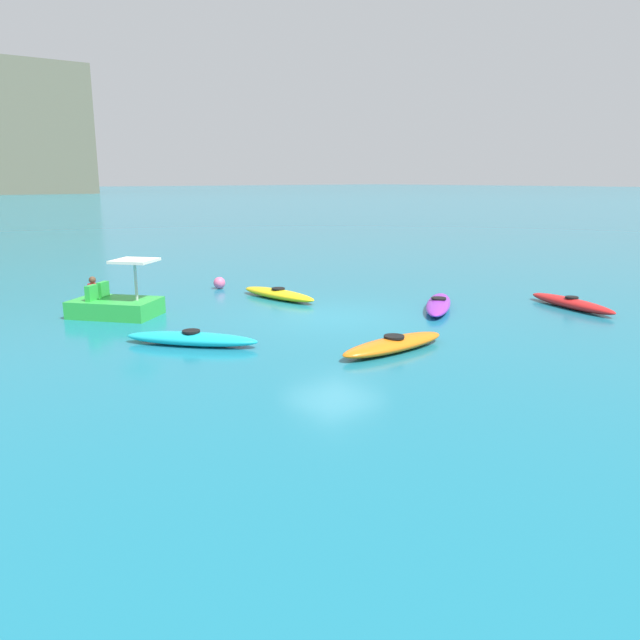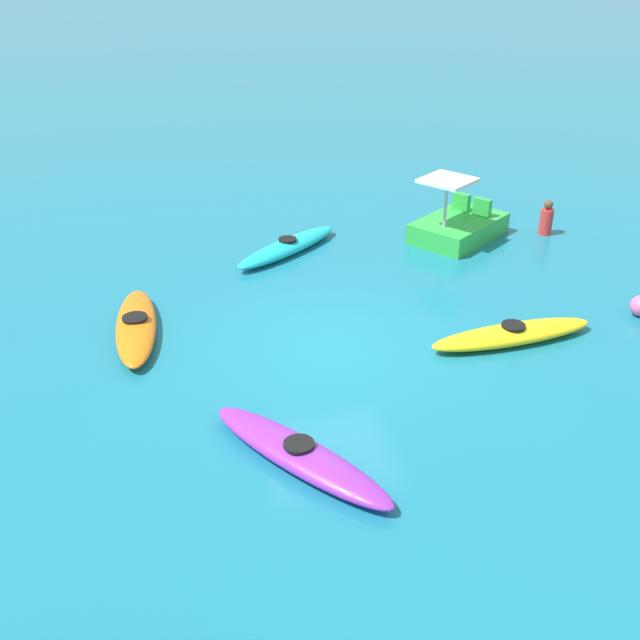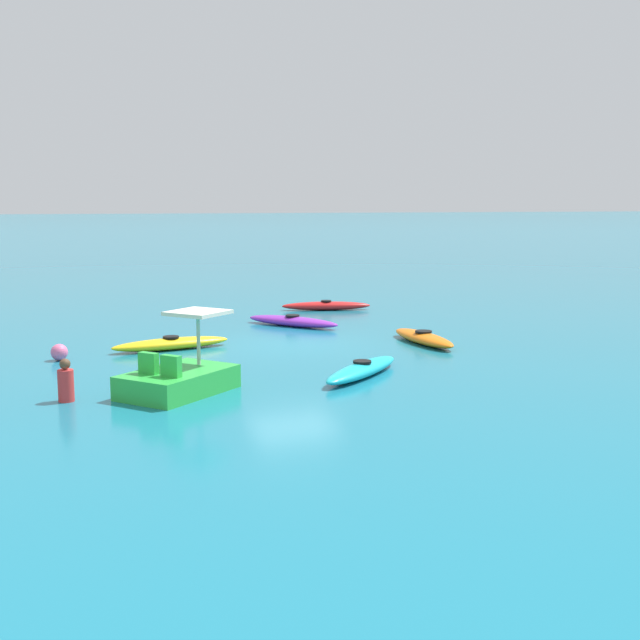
{
  "view_description": "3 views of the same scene",
  "coord_description": "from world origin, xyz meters",
  "px_view_note": "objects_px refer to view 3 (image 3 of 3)",
  "views": [
    {
      "loc": [
        -11.36,
        -13.07,
        3.91
      ],
      "look_at": [
        -1.51,
        -1.18,
        0.37
      ],
      "focal_mm": 34.71,
      "sensor_mm": 36.0,
      "label": 1
    },
    {
      "loc": [
        11.87,
        -2.53,
        6.97
      ],
      "look_at": [
        -0.47,
        -0.08,
        0.33
      ],
      "focal_mm": 42.42,
      "sensor_mm": 36.0,
      "label": 2
    },
    {
      "loc": [
        -21.15,
        7.54,
        3.97
      ],
      "look_at": [
        -0.07,
        -0.78,
        0.67
      ],
      "focal_mm": 45.09,
      "sensor_mm": 36.0,
      "label": 3
    }
  ],
  "objects_px": {
    "kayak_yellow": "(171,344)",
    "kayak_red": "(326,306)",
    "person_near_shore": "(66,383)",
    "kayak_orange": "(423,338)",
    "pedal_boat_green": "(179,378)",
    "kayak_purple": "(293,321)",
    "buoy_pink": "(59,352)",
    "kayak_cyan": "(362,369)"
  },
  "relations": [
    {
      "from": "kayak_yellow",
      "to": "buoy_pink",
      "type": "bearing_deg",
      "value": 99.69
    },
    {
      "from": "kayak_purple",
      "to": "pedal_boat_green",
      "type": "relative_size",
      "value": 1.13
    },
    {
      "from": "kayak_cyan",
      "to": "pedal_boat_green",
      "type": "distance_m",
      "value": 4.3
    },
    {
      "from": "kayak_orange",
      "to": "kayak_red",
      "type": "relative_size",
      "value": 0.93
    },
    {
      "from": "kayak_purple",
      "to": "person_near_shore",
      "type": "xyz_separation_m",
      "value": [
        -7.79,
        7.63,
        0.22
      ]
    },
    {
      "from": "kayak_purple",
      "to": "kayak_orange",
      "type": "height_order",
      "value": "same"
    },
    {
      "from": "pedal_boat_green",
      "to": "buoy_pink",
      "type": "relative_size",
      "value": 6.59
    },
    {
      "from": "kayak_cyan",
      "to": "kayak_orange",
      "type": "bearing_deg",
      "value": -45.74
    },
    {
      "from": "kayak_orange",
      "to": "kayak_red",
      "type": "distance_m",
      "value": 7.75
    },
    {
      "from": "kayak_orange",
      "to": "person_near_shore",
      "type": "distance_m",
      "value": 10.55
    },
    {
      "from": "kayak_yellow",
      "to": "kayak_orange",
      "type": "bearing_deg",
      "value": -103.74
    },
    {
      "from": "kayak_red",
      "to": "kayak_cyan",
      "type": "bearing_deg",
      "value": 162.11
    },
    {
      "from": "kayak_orange",
      "to": "buoy_pink",
      "type": "height_order",
      "value": "buoy_pink"
    },
    {
      "from": "pedal_boat_green",
      "to": "person_near_shore",
      "type": "bearing_deg",
      "value": 85.89
    },
    {
      "from": "kayak_orange",
      "to": "pedal_boat_green",
      "type": "xyz_separation_m",
      "value": [
        -3.5,
        7.75,
        0.17
      ]
    },
    {
      "from": "kayak_yellow",
      "to": "kayak_red",
      "type": "height_order",
      "value": "same"
    },
    {
      "from": "kayak_orange",
      "to": "pedal_boat_green",
      "type": "distance_m",
      "value": 8.51
    },
    {
      "from": "kayak_purple",
      "to": "buoy_pink",
      "type": "distance_m",
      "value": 8.15
    },
    {
      "from": "kayak_yellow",
      "to": "buoy_pink",
      "type": "distance_m",
      "value": 2.99
    },
    {
      "from": "kayak_red",
      "to": "person_near_shore",
      "type": "height_order",
      "value": "person_near_shore"
    },
    {
      "from": "kayak_purple",
      "to": "buoy_pink",
      "type": "height_order",
      "value": "buoy_pink"
    },
    {
      "from": "kayak_cyan",
      "to": "kayak_purple",
      "type": "bearing_deg",
      "value": -7.84
    },
    {
      "from": "buoy_pink",
      "to": "person_near_shore",
      "type": "height_order",
      "value": "person_near_shore"
    },
    {
      "from": "kayak_cyan",
      "to": "person_near_shore",
      "type": "height_order",
      "value": "person_near_shore"
    },
    {
      "from": "pedal_boat_green",
      "to": "person_near_shore",
      "type": "distance_m",
      "value": 2.26
    },
    {
      "from": "kayak_cyan",
      "to": "buoy_pink",
      "type": "bearing_deg",
      "value": 54.52
    },
    {
      "from": "kayak_orange",
      "to": "person_near_shore",
      "type": "relative_size",
      "value": 3.56
    },
    {
      "from": "kayak_purple",
      "to": "kayak_yellow",
      "type": "bearing_deg",
      "value": 121.54
    },
    {
      "from": "kayak_yellow",
      "to": "kayak_purple",
      "type": "distance_m",
      "value": 5.3
    },
    {
      "from": "kayak_yellow",
      "to": "kayak_cyan",
      "type": "xyz_separation_m",
      "value": [
        -5.06,
        -3.44,
        -0.0
      ]
    },
    {
      "from": "kayak_purple",
      "to": "kayak_red",
      "type": "distance_m",
      "value": 4.14
    },
    {
      "from": "buoy_pink",
      "to": "kayak_orange",
      "type": "bearing_deg",
      "value": -96.85
    },
    {
      "from": "kayak_yellow",
      "to": "kayak_red",
      "type": "bearing_deg",
      "value": -49.23
    },
    {
      "from": "kayak_cyan",
      "to": "kayak_red",
      "type": "relative_size",
      "value": 0.89
    },
    {
      "from": "kayak_red",
      "to": "person_near_shore",
      "type": "relative_size",
      "value": 3.82
    },
    {
      "from": "buoy_pink",
      "to": "pedal_boat_green",
      "type": "bearing_deg",
      "value": -155.89
    },
    {
      "from": "kayak_orange",
      "to": "buoy_pink",
      "type": "bearing_deg",
      "value": 83.15
    },
    {
      "from": "kayak_purple",
      "to": "kayak_red",
      "type": "height_order",
      "value": "same"
    },
    {
      "from": "kayak_orange",
      "to": "person_near_shore",
      "type": "height_order",
      "value": "person_near_shore"
    },
    {
      "from": "pedal_boat_green",
      "to": "person_near_shore",
      "type": "xyz_separation_m",
      "value": [
        0.16,
        2.26,
        0.05
      ]
    },
    {
      "from": "kayak_red",
      "to": "pedal_boat_green",
      "type": "height_order",
      "value": "pedal_boat_green"
    },
    {
      "from": "kayak_cyan",
      "to": "person_near_shore",
      "type": "distance_m",
      "value": 6.55
    }
  ]
}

